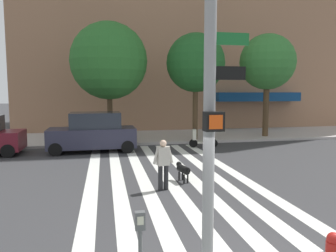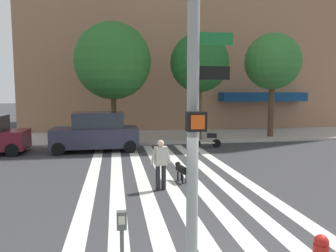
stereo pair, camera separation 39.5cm
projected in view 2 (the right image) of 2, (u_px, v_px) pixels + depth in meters
The scene contains 12 objects.
ground_plane at pixel (170, 174), 12.43m from camera, with size 160.00×160.00×0.00m, color #353538.
sidewalk_far at pixel (146, 137), 22.06m from camera, with size 80.00×6.00×0.15m, color #B3ABA8.
crosswalk_stripes at pixel (164, 174), 12.39m from camera, with size 5.85×13.06×0.01m.
traffic_light_pole at pixel (195, 68), 4.66m from camera, with size 0.74×0.46×5.80m.
parking_meter_curbside at pixel (122, 244), 4.54m from camera, with size 0.14×0.11×1.36m.
parked_car_behind_first at pixel (96, 132), 17.12m from camera, with size 4.55×2.09×2.08m.
parked_scooter at pixel (206, 139), 18.22m from camera, with size 1.63×0.57×1.11m.
street_tree_nearest at pixel (113, 61), 19.26m from camera, with size 4.60×4.60×7.14m.
street_tree_middle at pixel (200, 63), 19.93m from camera, with size 3.66×3.66×6.64m.
street_tree_further at pixel (273, 62), 21.24m from camera, with size 3.70×3.70×6.84m.
pedestrian_dog_walker at pixel (161, 162), 10.33m from camera, with size 0.71×0.31×1.64m.
dog_on_leash at pixel (181, 169), 11.34m from camera, with size 0.38×0.99×0.65m.
Camera 2 is at (-2.08, -5.15, 3.18)m, focal length 34.39 mm.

